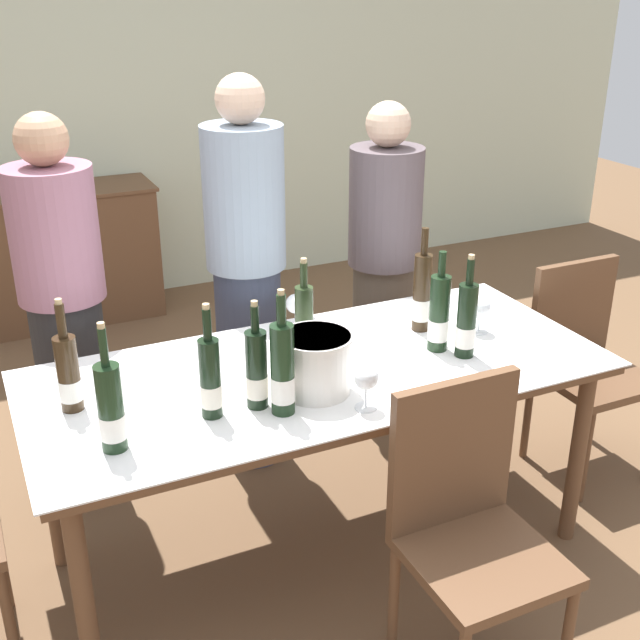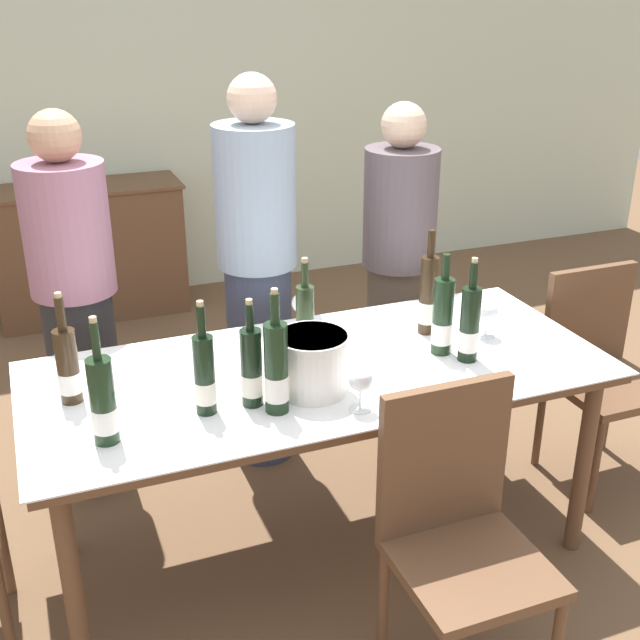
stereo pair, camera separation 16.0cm
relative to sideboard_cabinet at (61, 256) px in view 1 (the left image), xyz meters
The scene contains 22 objects.
ground_plane 2.78m from the sideboard_cabinet, 79.43° to the right, with size 12.00×12.00×0.00m, color brown.
back_wall 1.14m from the sideboard_cabinet, 29.95° to the left, with size 8.00×0.10×2.80m.
sideboard_cabinet is the anchor object (origin of this frame).
dining_table 2.76m from the sideboard_cabinet, 79.43° to the right, with size 2.00×0.87×0.77m.
ice_bucket 2.91m from the sideboard_cabinet, 81.59° to the right, with size 0.24×0.24×0.20m.
wine_bottle_0 2.90m from the sideboard_cabinet, 85.71° to the right, with size 0.07×0.07×0.36m.
wine_bottle_1 2.96m from the sideboard_cabinet, 94.80° to the right, with size 0.08×0.08×0.39m.
wine_bottle_2 2.98m from the sideboard_cabinet, 84.67° to the right, with size 0.08×0.08×0.41m.
wine_bottle_3 2.72m from the sideboard_cabinet, 79.76° to the right, with size 0.06×0.06×0.38m.
wine_bottle_4 2.79m from the sideboard_cabinet, 68.93° to the right, with size 0.07×0.07×0.40m.
wine_bottle_5 2.94m from the sideboard_cabinet, 70.85° to the right, with size 0.07×0.07×0.37m.
wine_bottle_6 3.04m from the sideboard_cabinet, 70.34° to the right, with size 0.07×0.07×0.38m.
wine_bottle_7 2.89m from the sideboard_cabinet, 88.66° to the right, with size 0.07×0.07×0.37m.
wine_bottle_8 2.69m from the sideboard_cabinet, 96.86° to the right, with size 0.07×0.07×0.37m.
wine_glass_0 2.46m from the sideboard_cabinet, 76.62° to the right, with size 0.07×0.07×0.14m.
wine_glass_1 3.09m from the sideboard_cabinet, 80.30° to the right, with size 0.08×0.08×0.15m.
wine_glass_2 2.96m from the sideboard_cabinet, 66.30° to the right, with size 0.08×0.08×0.14m.
chair_near_front 3.43m from the sideboard_cabinet, 78.57° to the right, with size 0.42×0.42×0.95m.
chair_right_end 3.17m from the sideboard_cabinet, 55.45° to the right, with size 0.42×0.42×0.91m.
person_host 1.97m from the sideboard_cabinet, 96.73° to the right, with size 0.33×0.33×1.58m.
person_guest_left 2.07m from the sideboard_cabinet, 75.42° to the right, with size 0.33×0.33×1.68m.
person_guest_right 2.28m from the sideboard_cabinet, 57.94° to the right, with size 0.33×0.33×1.53m.
Camera 1 is at (-1.05, -2.23, 2.03)m, focal length 45.00 mm.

